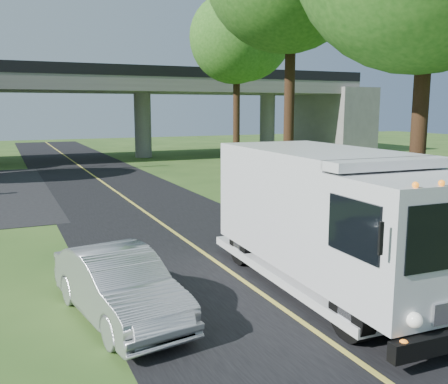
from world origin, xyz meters
TOP-DOWN VIEW (x-y plane):
  - ground at (0.00, 0.00)m, footprint 120.00×120.00m
  - road at (0.00, 10.00)m, footprint 7.00×90.00m
  - lane_line at (0.00, 10.00)m, footprint 0.12×90.00m
  - overpass at (0.00, 32.00)m, footprint 54.00×10.00m
  - tree_right_far at (9.21, 19.84)m, footprint 5.77×5.67m
  - step_van at (1.67, -0.37)m, footprint 3.08×7.75m
  - silver_sedan at (-3.20, 0.00)m, footprint 2.12×4.36m

SIDE VIEW (x-z plane):
  - ground at x=0.00m, z-range 0.00..0.00m
  - road at x=0.00m, z-range 0.00..0.02m
  - lane_line at x=0.00m, z-range 0.03..0.03m
  - silver_sedan at x=-3.20m, z-range 0.00..1.38m
  - step_van at x=1.67m, z-range 0.14..3.35m
  - overpass at x=0.00m, z-range 0.91..8.21m
  - tree_right_far at x=9.21m, z-range 2.81..13.80m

